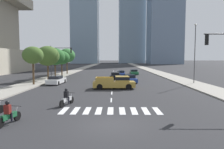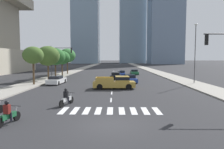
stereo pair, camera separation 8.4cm
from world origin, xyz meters
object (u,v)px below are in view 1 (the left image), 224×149
at_px(street_tree_second, 48,56).
at_px(street_lamp_east, 195,50).
at_px(sedan_black_2, 116,76).
at_px(sedan_blue_4, 130,79).
at_px(motorcycle_third, 9,115).
at_px(sedan_blue_3, 121,73).
at_px(street_tree_nearest, 33,55).
at_px(street_tree_third, 55,57).
at_px(motorcycle_lead, 67,99).
at_px(traffic_signal_far, 59,57).
at_px(sedan_green_0, 134,72).
at_px(pickup_truck, 116,83).
at_px(sedan_white_1, 56,80).
at_px(street_tree_fourth, 62,58).
at_px(street_tree_fifth, 67,56).

bearing_deg(street_tree_second, street_lamp_east, -10.62).
xyz_separation_m(sedan_black_2, sedan_blue_4, (2.39, -5.82, -0.03)).
distance_m(motorcycle_third, street_tree_second, 25.43).
relative_size(sedan_blue_3, street_lamp_east, 0.50).
height_order(street_tree_nearest, street_tree_third, street_tree_third).
bearing_deg(motorcycle_third, street_tree_nearest, 28.61).
bearing_deg(street_tree_nearest, sedan_black_2, 38.93).
relative_size(motorcycle_lead, sedan_blue_4, 0.46).
relative_size(motorcycle_lead, traffic_signal_far, 0.35).
bearing_deg(sedan_green_0, traffic_signal_far, -47.50).
xyz_separation_m(pickup_truck, sedan_green_0, (4.72, 24.27, -0.25)).
height_order(motorcycle_third, street_tree_nearest, street_tree_nearest).
bearing_deg(pickup_truck, sedan_blue_4, 69.81).
distance_m(sedan_black_2, street_lamp_east, 15.40).
distance_m(motorcycle_lead, street_lamp_east, 22.79).
distance_m(sedan_blue_4, street_tree_second, 15.38).
xyz_separation_m(sedan_white_1, street_tree_second, (-2.91, 4.96, 3.86)).
bearing_deg(street_tree_second, pickup_truck, -38.60).
xyz_separation_m(sedan_green_0, street_tree_fourth, (-16.99, -4.80, 3.62)).
bearing_deg(street_tree_fourth, street_tree_nearest, -90.00).
bearing_deg(street_tree_second, traffic_signal_far, 18.11).
bearing_deg(street_lamp_east, sedan_blue_3, 127.14).
relative_size(motorcycle_lead, street_tree_third, 0.36).
xyz_separation_m(motorcycle_lead, sedan_black_2, (4.30, 22.75, 0.03)).
distance_m(street_lamp_east, street_tree_second, 25.05).
bearing_deg(street_lamp_east, sedan_blue_4, 168.07).
bearing_deg(street_tree_fifth, sedan_blue_3, -19.59).
bearing_deg(sedan_black_2, street_tree_fourth, -112.03).
xyz_separation_m(sedan_white_1, street_tree_fourth, (-2.91, 14.64, 3.58)).
relative_size(pickup_truck, traffic_signal_far, 0.90).
relative_size(sedan_white_1, street_tree_fourth, 0.81).
bearing_deg(street_tree_second, sedan_blue_3, 36.34).
distance_m(traffic_signal_far, street_lamp_east, 23.39).
relative_size(motorcycle_lead, pickup_truck, 0.39).
distance_m(street_lamp_east, street_tree_third, 26.25).
xyz_separation_m(sedan_blue_3, street_tree_third, (-13.56, -5.50, 3.81)).
xyz_separation_m(motorcycle_third, street_tree_fifth, (-5.63, 39.29, 4.16)).
bearing_deg(motorcycle_third, street_tree_fifth, 19.28).
relative_size(motorcycle_lead, street_tree_nearest, 0.38).
height_order(sedan_blue_3, street_tree_third, street_tree_third).
distance_m(street_tree_third, street_tree_fourth, 5.21).
relative_size(sedan_green_0, traffic_signal_far, 0.75).
height_order(pickup_truck, street_tree_nearest, street_tree_nearest).
relative_size(motorcycle_third, sedan_black_2, 0.46).
height_order(traffic_signal_far, street_tree_nearest, traffic_signal_far).
bearing_deg(motorcycle_lead, motorcycle_third, 171.94).
xyz_separation_m(sedan_green_0, sedan_blue_3, (-3.43, -4.51, 0.00)).
relative_size(sedan_black_2, street_tree_third, 0.77).
relative_size(pickup_truck, sedan_blue_3, 1.21).
relative_size(street_lamp_east, street_tree_second, 1.50).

